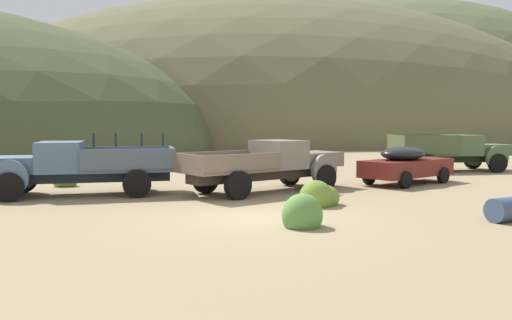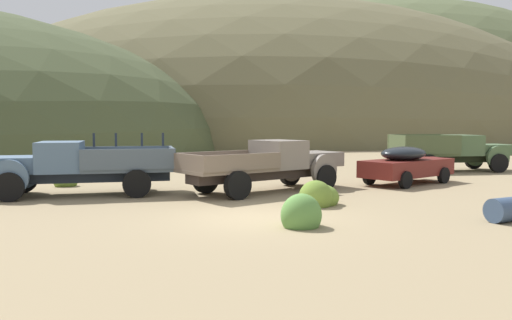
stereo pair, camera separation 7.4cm
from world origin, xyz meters
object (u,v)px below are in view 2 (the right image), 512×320
(truck_chalk_blue, at_px, (64,167))
(truck_primer_gray, at_px, (277,164))
(car_oxblood, at_px, (409,164))
(oil_drum_by_truck, at_px, (505,210))
(truck_weathered_green, at_px, (459,152))

(truck_chalk_blue, relative_size, truck_primer_gray, 0.99)
(truck_primer_gray, relative_size, car_oxblood, 1.39)
(car_oxblood, bearing_deg, oil_drum_by_truck, -129.26)
(truck_chalk_blue, bearing_deg, truck_weathered_green, -165.17)
(truck_primer_gray, height_order, oil_drum_by_truck, truck_primer_gray)
(truck_chalk_blue, relative_size, oil_drum_by_truck, 7.03)
(truck_chalk_blue, relative_size, car_oxblood, 1.39)
(truck_weathered_green, distance_m, oil_drum_by_truck, 14.62)
(truck_weathered_green, height_order, oil_drum_by_truck, truck_weathered_green)
(truck_primer_gray, xyz_separation_m, car_oxblood, (6.01, 0.04, -0.18))
(car_oxblood, bearing_deg, truck_primer_gray, 161.56)
(truck_weathered_green, bearing_deg, truck_primer_gray, -149.58)
(oil_drum_by_truck, bearing_deg, truck_weathered_green, 52.33)
(truck_chalk_blue, distance_m, truck_primer_gray, 7.58)
(car_oxblood, height_order, truck_weathered_green, truck_weathered_green)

